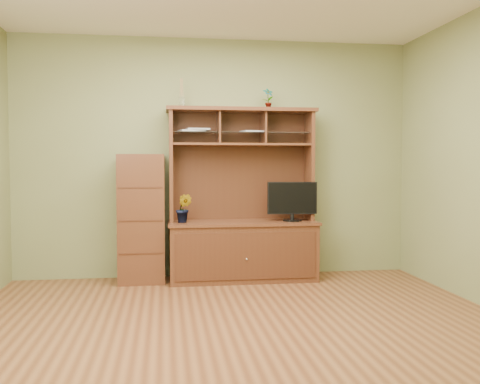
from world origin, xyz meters
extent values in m
cube|color=#5A3019|center=(0.00, 0.00, -0.01)|extent=(4.50, 4.00, 0.02)
cube|color=olive|center=(0.00, 2.01, 1.35)|extent=(4.50, 0.02, 2.70)
cube|color=olive|center=(0.00, -2.01, 1.35)|extent=(4.50, 0.02, 2.70)
cube|color=#422113|center=(0.27, 1.71, 0.31)|extent=(1.60, 0.55, 0.62)
cube|color=#3D1B10|center=(0.27, 1.42, 0.31)|extent=(1.50, 0.01, 0.50)
sphere|color=silver|center=(0.27, 1.41, 0.28)|extent=(0.02, 0.02, 0.02)
cube|color=#422113|center=(0.27, 1.71, 0.64)|extent=(1.64, 0.59, 0.03)
cube|color=#422113|center=(-0.51, 1.80, 1.27)|extent=(0.04, 0.35, 1.25)
cube|color=#422113|center=(1.05, 1.80, 1.27)|extent=(0.04, 0.35, 1.25)
cube|color=#3D1B10|center=(0.27, 1.97, 1.27)|extent=(1.52, 0.02, 1.25)
cube|color=#422113|center=(0.27, 1.80, 1.88)|extent=(1.66, 0.40, 0.04)
cube|color=#422113|center=(0.27, 1.80, 1.50)|extent=(1.52, 0.32, 0.02)
cube|color=#422113|center=(0.02, 1.80, 1.69)|extent=(0.02, 0.31, 0.35)
cube|color=#422113|center=(0.52, 1.80, 1.69)|extent=(0.02, 0.31, 0.35)
cube|color=silver|center=(0.27, 1.79, 1.63)|extent=(1.50, 0.27, 0.01)
cylinder|color=black|center=(0.82, 1.65, 0.66)|extent=(0.21, 0.21, 0.02)
cylinder|color=black|center=(0.82, 1.65, 0.70)|extent=(0.04, 0.04, 0.07)
cube|color=black|center=(0.82, 1.65, 0.91)|extent=(0.55, 0.09, 0.36)
imported|color=#2D591E|center=(-0.38, 1.65, 0.81)|extent=(0.21, 0.19, 0.31)
imported|color=#365D20|center=(0.57, 1.80, 2.02)|extent=(0.14, 0.11, 0.23)
cylinder|color=silver|center=(-0.39, 1.80, 1.96)|extent=(0.06, 0.06, 0.11)
cylinder|color=#AB8255|center=(-0.39, 1.80, 2.11)|extent=(0.04, 0.04, 0.20)
cube|color=#A4A4A9|center=(-0.29, 1.80, 1.64)|extent=(0.31, 0.27, 0.02)
cube|color=#A4A4A9|center=(-0.22, 1.80, 1.66)|extent=(0.27, 0.22, 0.02)
cube|color=#A4A4A9|center=(0.40, 1.80, 1.64)|extent=(0.29, 0.25, 0.02)
cube|color=#422113|center=(-0.83, 1.76, 0.69)|extent=(0.49, 0.45, 1.39)
cube|color=#3D1B10|center=(-0.83, 1.53, 0.35)|extent=(0.45, 0.01, 0.02)
cube|color=#3D1B10|center=(-0.83, 1.53, 0.69)|extent=(0.45, 0.01, 0.01)
cube|color=#3D1B10|center=(-0.83, 1.53, 1.04)|extent=(0.45, 0.01, 0.02)
camera|label=1|loc=(-0.58, -4.11, 1.28)|focal=40.00mm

